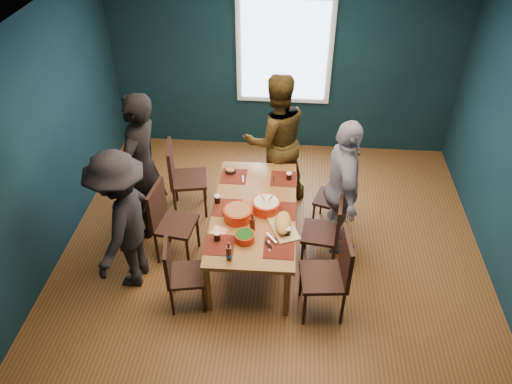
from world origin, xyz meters
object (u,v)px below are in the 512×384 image
Objects in this scene: chair_right_mid at (329,228)px; person_right at (343,189)px; person_near_left at (123,222)px; bowl_salad at (238,214)px; chair_right_far at (339,195)px; dining_table at (254,214)px; cutting_board at (283,224)px; person_far_left at (142,168)px; bowl_herbs at (245,237)px; bowl_dumpling at (266,205)px; chair_left_near at (178,270)px; person_back at (276,140)px; chair_left_far at (181,173)px; chair_right_near at (333,270)px; chair_left_mid at (167,217)px.

person_right reaches higher than chair_right_mid.
person_near_left reaches higher than bowl_salad.
chair_right_far is 2.57m from person_near_left.
dining_table is 0.85m from chair_right_mid.
person_near_left is at bearing 163.73° from cutting_board.
person_far_left is 1.57m from bowl_herbs.
bowl_dumpling is at bearing 87.21° from person_far_left.
person_near_left reaches higher than cutting_board.
dining_table is 0.19m from bowl_dumpling.
person_near_left is at bearing 142.53° from chair_left_near.
person_back is (0.89, 1.97, 0.40)m from chair_left_near.
chair_left_far is at bearing 118.77° from cutting_board.
chair_right_far is 1.35m from chair_right_near.
chair_right_mid is at bearing 99.48° from person_back.
bowl_dumpling is (0.85, 0.78, 0.28)m from chair_left_near.
bowl_dumpling is at bearing -176.22° from chair_right_mid.
person_back reaches higher than chair_right_far.
bowl_salad is (0.55, 0.61, 0.28)m from chair_left_near.
chair_left_far reaches higher than bowl_dumpling.
person_back reaches higher than bowl_salad.
chair_left_far is 3.21× the size of bowl_salad.
person_far_left reaches higher than chair_right_near.
dining_table is 8.86× the size of bowl_herbs.
chair_right_mid is at bearing 8.06° from chair_left_mid.
chair_left_near is at bearing -137.50° from bowl_dumpling.
bowl_salad is (-1.00, -0.13, 0.24)m from chair_right_mid.
bowl_dumpling is at bearing -45.42° from chair_left_far.
person_far_left reaches higher than chair_right_mid.
chair_left_near reaches higher than bowl_herbs.
chair_left_near is 0.47× the size of person_back.
person_right is at bearing 16.53° from chair_left_mid.
chair_left_far reaches higher than chair_right_far.
bowl_herbs is (0.95, -1.28, 0.17)m from chair_left_far.
person_right is at bearing 113.83° from person_near_left.
chair_right_mid is at bearing 85.56° from chair_right_near.
bowl_dumpling is at bearing 69.54° from bowl_herbs.
dining_table is at bearing 10.89° from chair_left_mid.
chair_left_mid is 1.82m from chair_right_mid.
person_right is 0.84m from cutting_board.
person_near_left is at bearing 29.03° from person_back.
bowl_salad is at bearing 57.23° from person_back.
chair_right_far is 4.04× the size of bowl_herbs.
chair_left_far is 1.28m from bowl_salad.
person_right is (0.80, -0.94, -0.03)m from person_back.
chair_left_mid is at bearing -177.49° from bowl_dumpling.
person_back is at bearing 73.48° from cutting_board.
dining_table is 0.27m from bowl_salad.
chair_right_far is 2.74× the size of bowl_dumpling.
person_right reaches higher than dining_table.
cutting_board is at bearing 121.60° from person_right.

